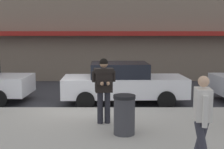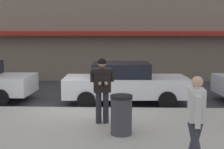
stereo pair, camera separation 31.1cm
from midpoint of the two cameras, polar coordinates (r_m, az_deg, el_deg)
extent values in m
plane|color=#333338|center=(10.84, -4.51, -6.43)|extent=(80.00, 80.00, 0.00)
cube|color=#A8A399|center=(8.02, 0.45, -10.94)|extent=(32.00, 5.30, 0.14)
cube|color=silver|center=(10.82, 0.82, -6.41)|extent=(28.00, 0.12, 0.01)
cube|color=maroon|center=(16.60, 1.22, 7.49)|extent=(26.60, 0.70, 0.24)
cylinder|color=black|center=(13.39, -16.17, -2.62)|extent=(0.65, 0.24, 0.64)
cylinder|color=black|center=(11.82, -18.92, -4.06)|extent=(0.65, 0.24, 0.64)
cube|color=silver|center=(11.56, 3.28, -2.15)|extent=(4.57, 1.99, 0.70)
cube|color=black|center=(11.46, 2.40, 0.86)|extent=(2.13, 1.71, 0.52)
cylinder|color=black|center=(12.62, 9.37, -3.03)|extent=(0.65, 0.24, 0.64)
cylinder|color=black|center=(10.97, 10.86, -4.66)|extent=(0.65, 0.24, 0.64)
cylinder|color=black|center=(12.46, -3.41, -3.08)|extent=(0.65, 0.24, 0.64)
cylinder|color=black|center=(10.78, -3.89, -4.75)|extent=(0.65, 0.24, 0.64)
cylinder|color=#23232B|center=(8.65, -0.10, -6.04)|extent=(0.16, 0.16, 0.88)
cylinder|color=#23232B|center=(8.63, -1.43, -6.07)|extent=(0.16, 0.16, 0.88)
cube|color=black|center=(8.50, -0.77, -1.07)|extent=(0.50, 0.36, 0.64)
cube|color=black|center=(8.46, -0.78, 0.74)|extent=(0.56, 0.41, 0.12)
cylinder|color=black|center=(8.51, 1.03, -0.31)|extent=(0.11, 0.11, 0.30)
cylinder|color=black|center=(8.36, 0.35, -1.49)|extent=(0.14, 0.31, 0.10)
sphere|color=tan|center=(8.22, -0.01, -1.65)|extent=(0.10, 0.10, 0.10)
cylinder|color=black|center=(8.46, -2.60, -0.36)|extent=(0.11, 0.11, 0.30)
cylinder|color=black|center=(8.33, -1.68, -1.52)|extent=(0.14, 0.31, 0.10)
sphere|color=tan|center=(8.20, -1.13, -1.67)|extent=(0.10, 0.10, 0.10)
cube|color=black|center=(8.17, -0.54, -1.70)|extent=(0.10, 0.15, 0.07)
sphere|color=tan|center=(8.41, -0.76, 2.00)|extent=(0.22, 0.22, 0.22)
sphere|color=black|center=(8.41, -0.76, 2.20)|extent=(0.23, 0.23, 0.23)
cylinder|color=#33333D|center=(6.14, 16.51, -12.19)|extent=(0.34, 0.18, 0.87)
cylinder|color=#33333D|center=(6.31, 16.25, -11.64)|extent=(0.34, 0.18, 0.87)
cube|color=silver|center=(6.03, 16.63, -5.35)|extent=(0.32, 0.45, 0.60)
cylinder|color=silver|center=(5.81, 16.99, -6.66)|extent=(0.10, 0.10, 0.58)
cylinder|color=silver|center=(6.29, 16.25, -5.55)|extent=(0.10, 0.10, 0.58)
sphere|color=tan|center=(5.95, 16.79, -1.30)|extent=(0.21, 0.21, 0.21)
cylinder|color=#38383D|center=(7.71, 2.88, -7.67)|extent=(0.52, 0.52, 0.90)
cylinder|color=black|center=(7.60, 2.91, -4.10)|extent=(0.55, 0.55, 0.08)
camera|label=1|loc=(0.16, -88.96, 0.14)|focal=50.00mm
camera|label=2|loc=(0.16, 91.04, -0.14)|focal=50.00mm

